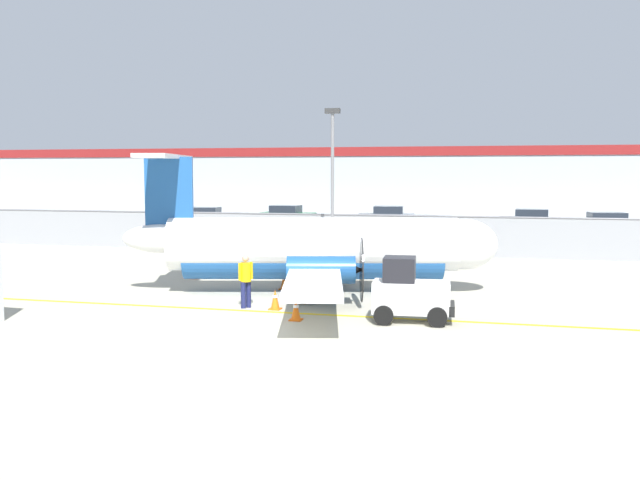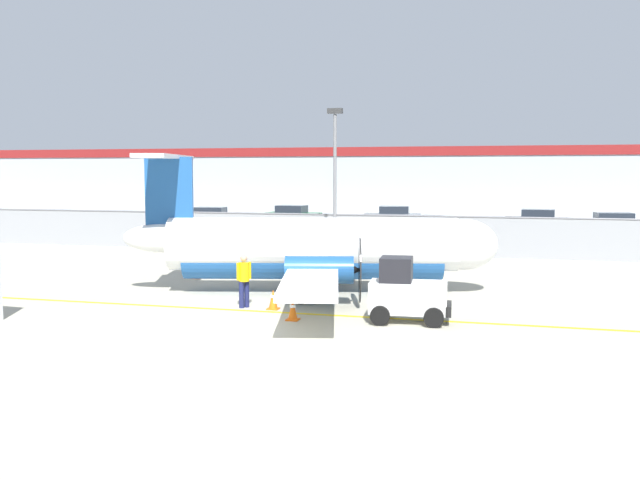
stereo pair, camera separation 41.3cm
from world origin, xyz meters
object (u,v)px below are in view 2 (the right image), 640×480
(ground_crew_worker, at_px, (244,278))
(commuter_airplane, at_px, (319,248))
(traffic_cone_far_left, at_px, (273,300))
(traffic_cone_near_left, at_px, (284,281))
(parked_car_2, at_px, (393,217))
(parked_car_5, at_px, (615,225))
(baggage_tug, at_px, (406,293))
(traffic_cone_near_right, at_px, (197,271))
(traffic_cone_far_right, at_px, (293,310))
(apron_light_pole, at_px, (335,172))
(parked_car_3, at_px, (424,229))
(parked_car_4, at_px, (536,221))
(parked_car_0, at_px, (212,218))
(parked_car_1, at_px, (293,216))

(ground_crew_worker, bearing_deg, commuter_airplane, -79.81)
(traffic_cone_far_left, bearing_deg, traffic_cone_near_left, 102.59)
(parked_car_2, xyz_separation_m, parked_car_5, (15.18, -4.84, 0.00))
(baggage_tug, xyz_separation_m, parked_car_2, (-5.77, 33.63, 0.04))
(traffic_cone_near_right, bearing_deg, ground_crew_worker, -52.43)
(ground_crew_worker, distance_m, traffic_cone_far_right, 2.62)
(parked_car_5, distance_m, apron_light_pole, 22.12)
(parked_car_3, xyz_separation_m, parked_car_5, (11.55, 6.11, 0.00))
(traffic_cone_far_right, distance_m, parked_car_5, 32.01)
(parked_car_3, distance_m, parked_car_4, 11.26)
(traffic_cone_near_right, distance_m, parked_car_2, 27.68)
(ground_crew_worker, relative_size, parked_car_5, 0.39)
(parked_car_3, distance_m, apron_light_pole, 11.15)
(baggage_tug, relative_size, traffic_cone_far_right, 3.76)
(traffic_cone_near_left, height_order, parked_car_4, parked_car_4)
(baggage_tug, bearing_deg, traffic_cone_far_right, -173.67)
(traffic_cone_far_right, bearing_deg, baggage_tug, 10.52)
(traffic_cone_near_right, bearing_deg, traffic_cone_far_right, -47.75)
(parked_car_2, distance_m, parked_car_3, 11.53)
(ground_crew_worker, height_order, parked_car_2, same)
(baggage_tug, bearing_deg, parked_car_2, 95.55)
(traffic_cone_near_left, xyz_separation_m, parked_car_0, (-13.37, 24.10, 0.58))
(ground_crew_worker, xyz_separation_m, parked_car_0, (-13.22, 27.81, -0.06))
(traffic_cone_near_left, bearing_deg, traffic_cone_far_left, -77.41)
(ground_crew_worker, bearing_deg, parked_car_4, -72.71)
(traffic_cone_near_left, relative_size, traffic_cone_far_left, 1.00)
(baggage_tug, relative_size, traffic_cone_near_left, 3.76)
(apron_light_pole, bearing_deg, parked_car_0, 129.58)
(parked_car_3, height_order, parked_car_5, same)
(traffic_cone_near_right, distance_m, parked_car_0, 24.26)
(commuter_airplane, bearing_deg, parked_car_2, 80.45)
(traffic_cone_near_left, bearing_deg, parked_car_3, 80.56)
(baggage_tug, bearing_deg, traffic_cone_near_right, 142.46)
(traffic_cone_far_left, bearing_deg, parked_car_5, 63.86)
(traffic_cone_near_right, xyz_separation_m, traffic_cone_far_left, (5.10, -5.38, 0.00))
(parked_car_1, relative_size, parked_car_2, 1.01)
(parked_car_0, xyz_separation_m, parked_car_3, (16.39, -5.98, 0.00))
(traffic_cone_near_right, relative_size, traffic_cone_far_right, 1.00)
(traffic_cone_far_right, bearing_deg, ground_crew_worker, 144.78)
(traffic_cone_near_left, xyz_separation_m, traffic_cone_near_right, (-4.26, 1.63, 0.00))
(traffic_cone_near_left, distance_m, parked_car_2, 29.07)
(traffic_cone_far_left, distance_m, parked_car_1, 33.34)
(parked_car_3, distance_m, parked_car_5, 13.07)
(parked_car_5, bearing_deg, traffic_cone_near_left, -128.98)
(baggage_tug, relative_size, parked_car_0, 0.56)
(baggage_tug, height_order, traffic_cone_near_left, baggage_tug)
(commuter_airplane, xyz_separation_m, baggage_tug, (3.73, -4.25, -0.75))
(ground_crew_worker, xyz_separation_m, parked_car_3, (3.16, 21.83, -0.06))
(parked_car_1, height_order, parked_car_3, same)
(traffic_cone_far_left, bearing_deg, traffic_cone_near_right, 133.44)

